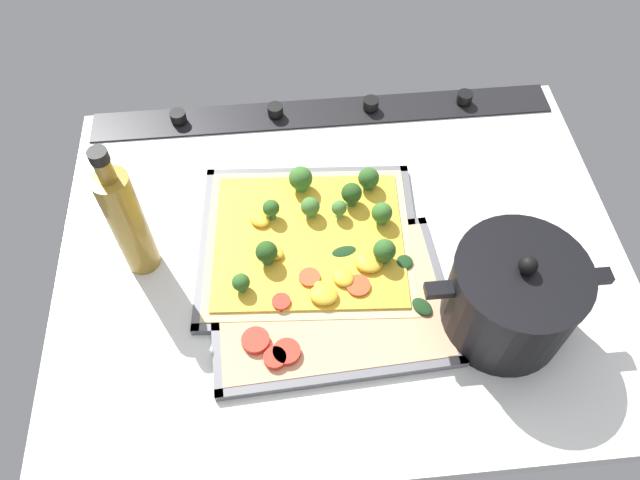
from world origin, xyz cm
name	(u,v)px	position (x,y,z in cm)	size (l,w,h in cm)	color
ground_plane	(342,257)	(0.00, 0.00, -1.50)	(86.26, 67.72, 3.00)	silver
stove_control_panel	(323,111)	(0.00, -30.36, 0.54)	(82.81, 7.00, 2.60)	black
baking_tray_front	(309,244)	(5.05, -1.74, 0.36)	(35.34, 31.91, 1.30)	slate
broccoli_pizza	(314,236)	(4.25, -2.12, 1.86)	(32.78, 29.35, 5.76)	#D3B77F
baking_tray_back	(330,302)	(2.91, 8.68, 0.37)	(35.23, 26.29, 1.30)	slate
veggie_pizza_back	(328,302)	(3.24, 8.95, 1.06)	(32.72, 23.78, 1.90)	tan
cooking_pot	(511,297)	(-20.79, 13.74, 6.80)	(24.41, 17.55, 15.89)	black
oil_bottle	(127,221)	(30.15, -1.27, 10.18)	(4.99, 4.99, 24.12)	olive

